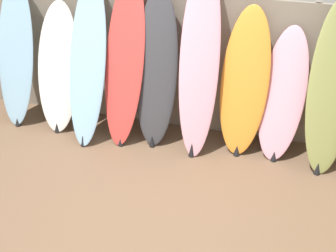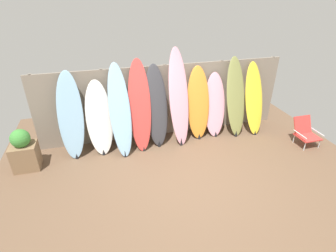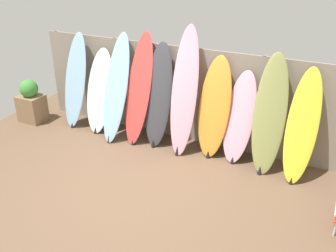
% 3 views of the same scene
% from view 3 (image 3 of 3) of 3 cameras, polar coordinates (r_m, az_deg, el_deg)
% --- Properties ---
extents(ground, '(7.68, 7.68, 0.00)m').
position_cam_3_polar(ground, '(5.88, -6.12, -9.84)').
color(ground, brown).
extents(fence_back, '(6.08, 0.11, 1.80)m').
position_cam_3_polar(fence_back, '(7.01, 2.18, 4.88)').
color(fence_back, gray).
rests_on(fence_back, ground).
extents(surfboard_skyblue_0, '(0.61, 0.62, 1.89)m').
position_cam_3_polar(surfboard_skyblue_0, '(7.81, -13.97, 6.62)').
color(surfboard_skyblue_0, '#8CB7D6').
rests_on(surfboard_skyblue_0, ground).
extents(surfboard_white_1, '(0.57, 0.56, 1.63)m').
position_cam_3_polar(surfboard_white_1, '(7.50, -10.40, 5.14)').
color(surfboard_white_1, white).
rests_on(surfboard_white_1, ground).
extents(surfboard_skyblue_2, '(0.48, 0.84, 1.98)m').
position_cam_3_polar(surfboard_skyblue_2, '(7.12, -7.91, 5.64)').
color(surfboard_skyblue_2, '#8CB7D6').
rests_on(surfboard_skyblue_2, ground).
extents(surfboard_red_3, '(0.56, 0.72, 2.04)m').
position_cam_3_polar(surfboard_red_3, '(6.93, -4.47, 5.48)').
color(surfboard_red_3, '#D13D38').
rests_on(surfboard_red_3, ground).
extents(surfboard_charcoal_4, '(0.54, 0.56, 1.90)m').
position_cam_3_polar(surfboard_charcoal_4, '(6.80, -1.47, 4.58)').
color(surfboard_charcoal_4, '#38383D').
rests_on(surfboard_charcoal_4, ground).
extents(surfboard_pink_5, '(0.51, 0.67, 2.24)m').
position_cam_3_polar(surfboard_pink_5, '(6.50, 2.49, 5.02)').
color(surfboard_pink_5, pink).
rests_on(surfboard_pink_5, ground).
extents(surfboard_orange_6, '(0.58, 0.50, 1.78)m').
position_cam_3_polar(surfboard_orange_6, '(6.49, 7.08, 2.69)').
color(surfboard_orange_6, orange).
rests_on(surfboard_orange_6, ground).
extents(surfboard_pink_7, '(0.57, 0.55, 1.57)m').
position_cam_3_polar(surfboard_pink_7, '(6.42, 10.82, 1.12)').
color(surfboard_pink_7, pink).
rests_on(surfboard_pink_7, ground).
extents(surfboard_olive_8, '(0.58, 0.64, 1.94)m').
position_cam_3_polar(surfboard_olive_8, '(6.17, 15.22, 1.51)').
color(surfboard_olive_8, olive).
rests_on(surfboard_olive_8, ground).
extents(surfboard_yellow_9, '(0.48, 0.67, 1.77)m').
position_cam_3_polar(surfboard_yellow_9, '(6.14, 19.76, -0.17)').
color(surfboard_yellow_9, yellow).
rests_on(surfboard_yellow_9, ground).
extents(planter_box, '(0.51, 0.42, 0.91)m').
position_cam_3_polar(planter_box, '(8.41, -20.13, 3.41)').
color(planter_box, '#846647').
rests_on(planter_box, ground).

